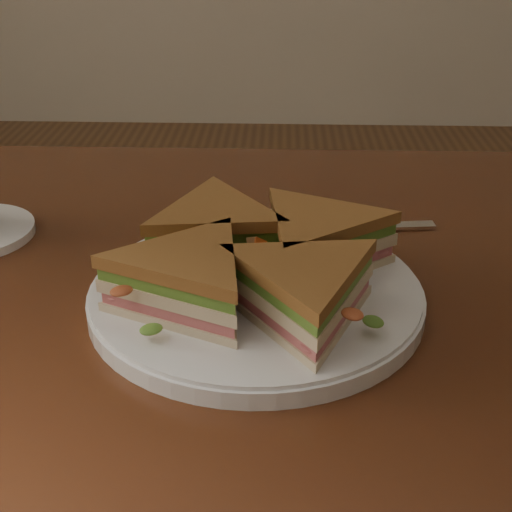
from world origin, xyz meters
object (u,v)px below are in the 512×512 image
at_px(table, 313,364).
at_px(sandwich_wedges, 256,261).
at_px(spoon, 239,253).
at_px(plate, 256,296).
at_px(knife, 335,228).

bearing_deg(table, sandwich_wedges, -143.73).
bearing_deg(spoon, plate, -80.13).
bearing_deg(table, knife, 78.38).
distance_m(plate, spoon, 0.10).
bearing_deg(sandwich_wedges, table, 36.27).
height_order(plate, spoon, plate).
bearing_deg(sandwich_wedges, spoon, 102.85).
height_order(spoon, knife, spoon).
height_order(sandwich_wedges, knife, sandwich_wedges).
bearing_deg(knife, spoon, -152.65).
relative_size(table, plate, 3.88).
xyz_separation_m(sandwich_wedges, spoon, (-0.02, 0.09, -0.04)).
bearing_deg(table, spoon, 147.48).
distance_m(plate, knife, 0.18).
xyz_separation_m(spoon, knife, (0.11, 0.07, -0.00)).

